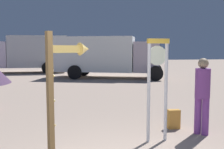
# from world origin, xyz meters

# --- Properties ---
(standing_clock) EXTENTS (0.48, 0.15, 2.19)m
(standing_clock) POSITION_xyz_m (1.01, 1.65, 1.35)
(standing_clock) COLOR silver
(standing_clock) RESTS_ON ground_plane
(arrow_sign) EXTENTS (0.87, 0.64, 2.29)m
(arrow_sign) POSITION_xyz_m (-0.91, 1.28, 1.52)
(arrow_sign) COLOR olive
(arrow_sign) RESTS_ON ground_plane
(person_near_clock) EXTENTS (0.34, 0.34, 1.76)m
(person_near_clock) POSITION_xyz_m (2.17, 1.93, 0.99)
(person_near_clock) COLOR #773B90
(person_near_clock) RESTS_ON ground_plane
(backpack) EXTENTS (0.30, 0.19, 0.47)m
(backpack) POSITION_xyz_m (1.71, 2.46, 0.23)
(backpack) COLOR gold
(backpack) RESTS_ON ground_plane
(box_truck_near) EXTENTS (7.38, 4.34, 2.74)m
(box_truck_near) POSITION_xyz_m (1.43, 13.97, 1.53)
(box_truck_near) COLOR white
(box_truck_near) RESTS_ON ground_plane
(box_truck_far) EXTENTS (6.73, 2.61, 2.98)m
(box_truck_far) POSITION_xyz_m (-4.35, 18.70, 1.63)
(box_truck_far) COLOR silver
(box_truck_far) RESTS_ON ground_plane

